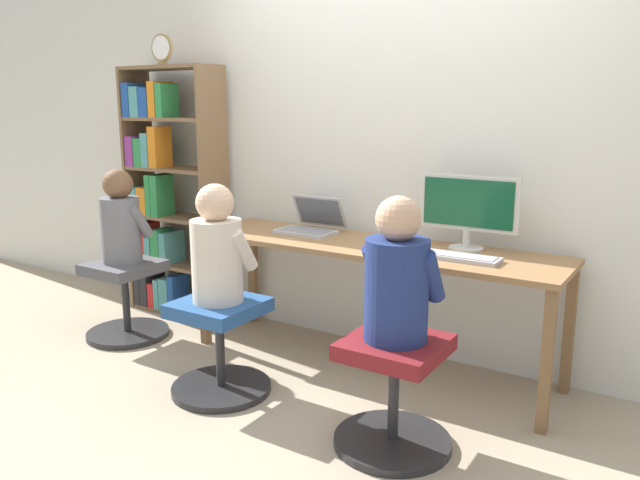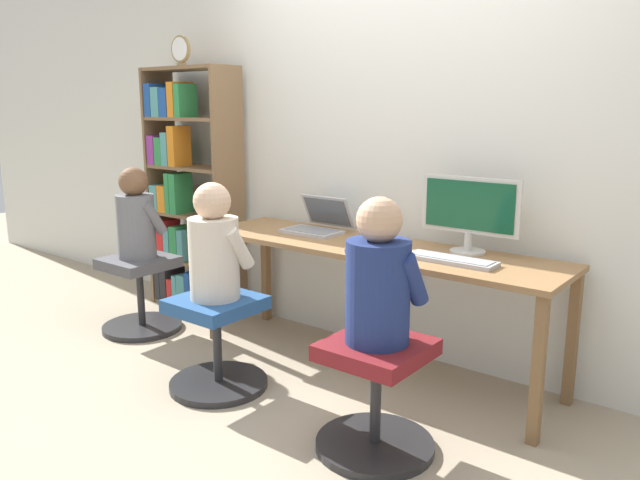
# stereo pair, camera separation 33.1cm
# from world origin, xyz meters

# --- Properties ---
(ground_plane) EXTENTS (14.00, 14.00, 0.00)m
(ground_plane) POSITION_xyz_m (0.00, 0.00, 0.00)
(ground_plane) COLOR tan
(wall_back) EXTENTS (10.00, 0.05, 2.60)m
(wall_back) POSITION_xyz_m (0.00, 0.64, 1.30)
(wall_back) COLOR silver
(wall_back) RESTS_ON ground_plane
(desk) EXTENTS (2.16, 0.57, 0.73)m
(desk) POSITION_xyz_m (0.00, 0.29, 0.65)
(desk) COLOR olive
(desk) RESTS_ON ground_plane
(desktop_monitor) EXTENTS (0.54, 0.19, 0.40)m
(desktop_monitor) POSITION_xyz_m (0.50, 0.43, 0.95)
(desktop_monitor) COLOR beige
(desktop_monitor) RESTS_ON desk
(laptop) EXTENTS (0.35, 0.32, 0.21)m
(laptop) POSITION_xyz_m (-0.46, 0.38, 0.77)
(laptop) COLOR #B7B7BC
(laptop) RESTS_ON desk
(keyboard) EXTENTS (0.45, 0.14, 0.03)m
(keyboard) POSITION_xyz_m (0.52, 0.20, 0.74)
(keyboard) COLOR #B2B2B7
(keyboard) RESTS_ON desk
(computer_mouse_by_keyboard) EXTENTS (0.06, 0.10, 0.03)m
(computer_mouse_by_keyboard) POSITION_xyz_m (0.24, 0.18, 0.74)
(computer_mouse_by_keyboard) COLOR silver
(computer_mouse_by_keyboard) RESTS_ON desk
(office_chair_left) EXTENTS (0.53, 0.53, 0.50)m
(office_chair_left) POSITION_xyz_m (0.50, -0.43, 0.26)
(office_chair_left) COLOR #262628
(office_chair_left) RESTS_ON ground_plane
(office_chair_right) EXTENTS (0.53, 0.53, 0.50)m
(office_chair_right) POSITION_xyz_m (-0.50, -0.43, 0.26)
(office_chair_right) COLOR #262628
(office_chair_right) RESTS_ON ground_plane
(person_at_monitor) EXTENTS (0.34, 0.30, 0.62)m
(person_at_monitor) POSITION_xyz_m (0.50, -0.43, 0.78)
(person_at_monitor) COLOR navy
(person_at_monitor) RESTS_ON office_chair_left
(person_at_laptop) EXTENTS (0.32, 0.28, 0.61)m
(person_at_laptop) POSITION_xyz_m (-0.50, -0.43, 0.77)
(person_at_laptop) COLOR beige
(person_at_laptop) RESTS_ON office_chair_right
(bookshelf) EXTENTS (0.76, 0.29, 1.75)m
(bookshelf) POSITION_xyz_m (-1.73, 0.39, 0.82)
(bookshelf) COLOR brown
(bookshelf) RESTS_ON ground_plane
(desk_clock) EXTENTS (0.18, 0.03, 0.20)m
(desk_clock) POSITION_xyz_m (-1.61, 0.33, 1.85)
(desk_clock) COLOR olive
(desk_clock) RESTS_ON bookshelf
(office_chair_side) EXTENTS (0.53, 0.53, 0.50)m
(office_chair_side) POSITION_xyz_m (-1.56, -0.14, 0.26)
(office_chair_side) COLOR #262628
(office_chair_side) RESTS_ON ground_plane
(person_near_shelf) EXTENTS (0.30, 0.27, 0.60)m
(person_near_shelf) POSITION_xyz_m (-1.56, -0.14, 0.77)
(person_near_shelf) COLOR slate
(person_near_shelf) RESTS_ON office_chair_side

